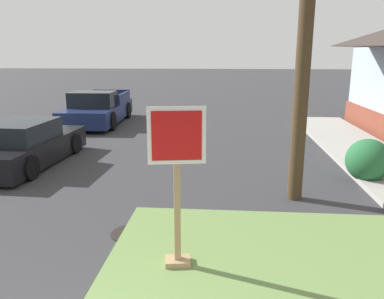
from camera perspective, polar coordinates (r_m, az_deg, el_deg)
stop_sign at (r=5.30m, az=-2.22°, el=-5.92°), size 0.77×0.33×2.29m
manhole_cover at (r=6.89m, az=-8.99°, el=-12.17°), size 0.70×0.70×0.02m
parked_sedan_black at (r=11.67m, az=-23.50°, el=0.52°), size 1.99×4.35×1.25m
pickup_truck_navy at (r=17.59m, az=-13.79°, el=5.70°), size 2.35×5.26×1.48m
shrub_by_curb at (r=10.22m, az=24.61°, el=-1.47°), size 1.05×1.05×1.05m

